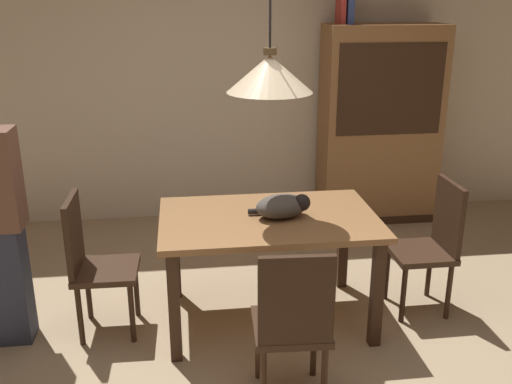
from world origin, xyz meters
TOP-DOWN VIEW (x-y plane):
  - ground at (0.00, 0.00)m, footprint 10.00×10.00m
  - back_wall at (0.00, 2.65)m, footprint 6.40×0.10m
  - dining_table at (0.09, 0.57)m, footprint 1.40×0.90m
  - chair_right_side at (1.22, 0.57)m, footprint 0.40×0.40m
  - chair_left_side at (-1.03, 0.57)m, footprint 0.41×0.41m
  - chair_near_front at (0.09, -0.30)m, footprint 0.42×0.42m
  - cat_sleeping at (0.18, 0.55)m, footprint 0.40×0.29m
  - pendant_lamp at (0.09, 0.57)m, footprint 0.52×0.52m
  - hutch_bookcase at (1.42, 2.32)m, footprint 1.12×0.45m
  - book_red_tall at (0.99, 2.32)m, footprint 0.04×0.22m
  - book_blue_wide at (1.05, 2.32)m, footprint 0.06×0.24m

SIDE VIEW (x-z plane):
  - ground at x=0.00m, z-range 0.00..0.00m
  - chair_right_side at x=1.22m, z-range 0.05..0.98m
  - chair_left_side at x=-1.03m, z-range 0.05..0.98m
  - chair_near_front at x=0.09m, z-range 0.05..0.98m
  - dining_table at x=0.09m, z-range 0.27..1.02m
  - cat_sleeping at x=0.18m, z-range 0.75..0.90m
  - hutch_bookcase at x=1.42m, z-range -0.04..1.81m
  - back_wall at x=0.00m, z-range 0.00..2.90m
  - pendant_lamp at x=0.09m, z-range 1.01..2.31m
  - book_blue_wide at x=1.05m, z-range 1.85..2.09m
  - book_red_tall at x=0.99m, z-range 1.85..2.13m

